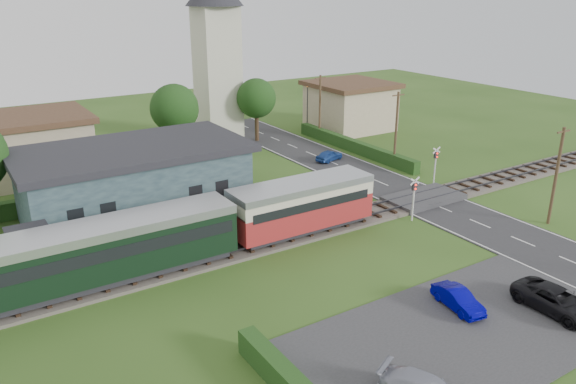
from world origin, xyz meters
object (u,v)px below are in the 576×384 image
crossing_signal_far (436,160)px  train (33,267)px  crossing_signal_near (414,193)px  pedestrian_near (250,205)px  house_west (26,146)px  pedestrian_far (48,252)px  church_tower (216,44)px  car_on_road (329,155)px  car_park_blue (458,299)px  house_east (350,105)px  equipment_hut (31,250)px  car_park_dark (557,300)px  station_building (134,182)px

crossing_signal_far → train: bearing=-175.7°
crossing_signal_near → pedestrian_near: size_ratio=1.79×
house_west → pedestrian_far: bearing=-96.1°
church_tower → car_on_road: 17.26m
crossing_signal_far → pedestrian_far: (-30.69, 0.99, -0.87)m
train → car_park_blue: bearing=-34.0°
house_west → house_east: same height
train → pedestrian_far: train is taller
equipment_hut → house_west: size_ratio=0.24×
car_park_dark → car_park_blue: bearing=144.2°
crossing_signal_far → car_park_dark: 20.17m
house_east → church_tower: bearing=165.1°
house_east → pedestrian_near: bearing=-141.9°
church_tower → car_on_road: church_tower is taller
train → crossing_signal_far: bearing=4.3°
pedestrian_near → pedestrian_far: (-13.45, -0.10, -0.10)m
car_on_road → pedestrian_far: size_ratio=1.87×
house_west → crossing_signal_far: (28.60, -20.61, -0.65)m
church_tower → car_park_blue: church_tower is taller
house_east → station_building: bearing=-156.6°
house_west → church_tower: bearing=8.5°
station_building → crossing_signal_near: size_ratio=4.88×
crossing_signal_near → pedestrian_far: size_ratio=2.00×
station_building → crossing_signal_far: station_building is taller
station_building → train: 12.28m
house_west → car_on_road: (25.11, -10.36, -2.22)m
equipment_hut → station_building: size_ratio=0.16×
station_building → car_on_road: (20.11, 3.64, -2.12)m
house_east → pedestrian_near: size_ratio=4.80×
church_tower → crossing_signal_far: church_tower is taller
house_west → car_park_dark: size_ratio=2.39×
crossing_signal_far → pedestrian_far: 30.72m
equipment_hut → car_park_blue: (17.94, -15.54, -1.14)m
house_west → crossing_signal_far: 35.26m
train → car_park_dark: bearing=-34.4°
pedestrian_far → car_park_blue: bearing=-147.6°
church_tower → house_west: (-20.00, -3.00, -7.43)m
pedestrian_near → car_park_blue: bearing=113.8°
station_building → train: size_ratio=0.37×
train → pedestrian_near: (14.70, 3.49, -0.81)m
house_east → car_on_road: size_ratio=2.87×
station_building → church_tower: church_tower is taller
pedestrian_far → car_park_dark: bearing=-146.4°
house_west → house_east: 35.01m
crossing_signal_far → pedestrian_near: crossing_signal_far is taller
church_tower → car_park_blue: bearing=-97.5°
crossing_signal_far → car_park_dark: size_ratio=0.73×
station_building → pedestrian_far: bearing=-141.6°
crossing_signal_far → car_park_blue: (-13.66, -14.73, -1.53)m
equipment_hut → car_park_dark: equipment_hut is taller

